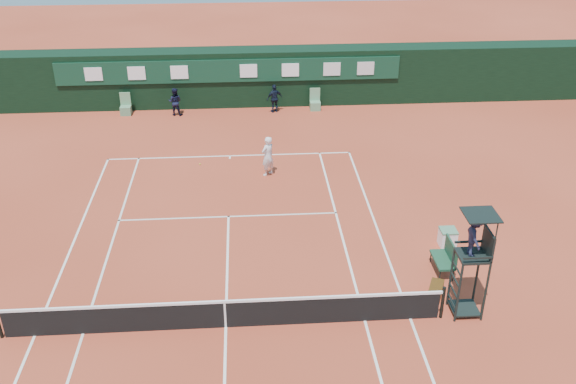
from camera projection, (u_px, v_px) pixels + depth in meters
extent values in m
plane|color=#BB462C|center=(226.00, 327.00, 18.77)|extent=(90.00, 90.00, 0.00)
cube|color=silver|center=(230.00, 156.00, 29.22)|extent=(11.05, 0.08, 0.01)
cube|color=white|center=(410.00, 318.00, 19.11)|extent=(0.08, 23.85, 0.01)
cube|color=white|center=(35.00, 336.00, 18.43)|extent=(0.08, 23.85, 0.01)
cube|color=white|center=(365.00, 321.00, 19.02)|extent=(0.08, 23.85, 0.01)
cube|color=silver|center=(83.00, 333.00, 18.52)|extent=(0.08, 23.85, 0.01)
cube|color=silver|center=(229.00, 217.00, 24.40)|extent=(8.31, 0.08, 0.01)
cube|color=white|center=(226.00, 327.00, 18.77)|extent=(0.08, 12.88, 0.01)
cube|color=white|center=(230.00, 157.00, 29.09)|extent=(0.08, 0.30, 0.01)
cube|color=black|center=(225.00, 315.00, 18.56)|extent=(12.60, 0.04, 0.90)
cube|color=white|center=(224.00, 302.00, 18.33)|extent=(12.80, 0.06, 0.08)
cube|color=silver|center=(225.00, 315.00, 18.56)|extent=(0.06, 0.05, 0.92)
cylinder|color=black|center=(442.00, 303.00, 18.91)|extent=(0.10, 0.10, 1.10)
cube|color=black|center=(230.00, 77.00, 34.55)|extent=(40.00, 1.50, 3.00)
cube|color=#0F3824|center=(229.00, 71.00, 33.55)|extent=(18.00, 0.10, 1.20)
cube|color=white|center=(93.00, 74.00, 33.06)|extent=(0.90, 0.04, 0.70)
cube|color=white|center=(137.00, 73.00, 33.19)|extent=(0.90, 0.04, 0.70)
cube|color=white|center=(179.00, 72.00, 33.33)|extent=(0.90, 0.04, 0.70)
cube|color=white|center=(249.00, 71.00, 33.55)|extent=(0.90, 0.04, 0.70)
cube|color=white|center=(290.00, 70.00, 33.69)|extent=(0.90, 0.04, 0.70)
cube|color=silver|center=(332.00, 69.00, 33.82)|extent=(0.90, 0.04, 0.70)
cube|color=silver|center=(366.00, 68.00, 33.93)|extent=(0.90, 0.04, 0.70)
cube|color=#5A8A63|center=(126.00, 110.00, 33.67)|extent=(0.55, 0.50, 0.46)
cube|color=#5F9164|center=(125.00, 99.00, 33.59)|extent=(0.55, 0.06, 0.70)
cube|color=#619469|center=(315.00, 106.00, 34.28)|extent=(0.55, 0.50, 0.46)
cube|color=#63976E|center=(315.00, 94.00, 34.20)|extent=(0.55, 0.06, 0.70)
cylinder|color=black|center=(459.00, 294.00, 18.54)|extent=(0.07, 0.07, 2.00)
cylinder|color=black|center=(450.00, 278.00, 19.24)|extent=(0.07, 0.07, 2.00)
cylinder|color=black|center=(486.00, 293.00, 18.59)|extent=(0.07, 0.07, 2.00)
cylinder|color=black|center=(477.00, 277.00, 19.29)|extent=(0.07, 0.07, 2.00)
cube|color=black|center=(473.00, 256.00, 18.42)|extent=(0.85, 0.85, 0.08)
cube|color=black|center=(488.00, 243.00, 18.25)|extent=(0.06, 0.85, 0.80)
cube|color=black|center=(478.00, 258.00, 17.95)|extent=(0.85, 0.05, 0.06)
cube|color=black|center=(469.00, 242.00, 18.69)|extent=(0.85, 0.05, 0.06)
cylinder|color=black|center=(496.00, 237.00, 17.69)|extent=(0.04, 0.04, 1.00)
cylinder|color=black|center=(486.00, 222.00, 18.39)|extent=(0.04, 0.04, 1.00)
cube|color=black|center=(481.00, 215.00, 17.78)|extent=(0.95, 0.95, 0.04)
cube|color=black|center=(464.00, 308.00, 19.32)|extent=(0.80, 0.80, 0.05)
cube|color=black|center=(452.00, 302.00, 19.17)|extent=(0.04, 0.80, 0.04)
cube|color=black|center=(454.00, 291.00, 18.98)|extent=(0.04, 0.80, 0.04)
cube|color=black|center=(455.00, 280.00, 18.79)|extent=(0.04, 0.80, 0.04)
cube|color=black|center=(457.00, 269.00, 18.61)|extent=(0.04, 0.80, 0.04)
imported|color=#181B31|center=(474.00, 236.00, 18.10)|extent=(0.47, 0.82, 1.28)
cube|color=#1B452E|center=(443.00, 260.00, 21.04)|extent=(0.55, 1.20, 0.08)
cube|color=#1B432D|center=(451.00, 251.00, 20.89)|extent=(0.06, 1.20, 0.60)
cylinder|color=black|center=(440.00, 276.00, 20.66)|extent=(0.04, 0.04, 0.41)
cylinder|color=black|center=(453.00, 276.00, 20.68)|extent=(0.04, 0.04, 0.41)
cylinder|color=black|center=(431.00, 257.00, 21.62)|extent=(0.04, 0.04, 0.41)
cylinder|color=black|center=(443.00, 257.00, 21.65)|extent=(0.04, 0.04, 0.41)
cube|color=black|center=(436.00, 291.00, 20.05)|extent=(0.72, 0.97, 0.33)
cube|color=white|center=(447.00, 238.00, 22.50)|extent=(0.55, 0.55, 0.60)
cube|color=#558260|center=(449.00, 230.00, 22.35)|extent=(0.57, 0.57, 0.05)
sphere|color=gold|center=(200.00, 164.00, 28.39)|extent=(0.08, 0.08, 0.08)
imported|color=white|center=(268.00, 156.00, 27.13)|extent=(0.76, 0.74, 1.76)
imported|color=black|center=(175.00, 102.00, 33.39)|extent=(0.79, 0.67, 1.47)
imported|color=black|center=(275.00, 98.00, 33.76)|extent=(0.96, 0.68, 1.51)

